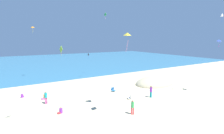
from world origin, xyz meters
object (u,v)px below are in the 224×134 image
object	(u,v)px
beach_chair_mid_beach	(130,97)
kite_yellow	(127,34)
kite_orange	(32,27)
kite_black	(88,55)
person_4	(22,96)
person_5	(133,106)
person_1	(151,91)
kite_white	(222,15)
kite_lime	(61,49)
kite_green	(105,15)
person_3	(61,111)
person_0	(46,97)
person_2	(45,97)
beach_chair_near_camera	(113,90)
kite_blue	(220,41)

from	to	relation	value
beach_chair_mid_beach	kite_yellow	xyz separation A→B (m)	(-3.71, -4.30, 8.05)
kite_orange	kite_black	bearing A→B (deg)	-26.93
beach_chair_mid_beach	kite_orange	xyz separation A→B (m)	(-9.32, 19.00, 9.96)
person_4	person_5	bearing A→B (deg)	-114.17
beach_chair_mid_beach	person_1	xyz separation A→B (m)	(2.81, -1.02, 0.68)
kite_white	kite_yellow	bearing A→B (deg)	177.06
beach_chair_mid_beach	kite_lime	bearing A→B (deg)	-42.37
person_4	kite_lime	distance (m)	9.16
person_5	kite_green	distance (m)	22.50
person_3	kite_orange	world-z (taller)	kite_orange
person_5	kite_black	distance (m)	18.70
beach_chair_mid_beach	person_0	world-z (taller)	person_0
person_2	kite_green	distance (m)	20.39
kite_orange	kite_green	xyz separation A→B (m)	(13.29, -5.00, 2.67)
beach_chair_near_camera	kite_green	xyz separation A→B (m)	(4.23, 10.10, 12.60)
person_1	person_0	bearing A→B (deg)	-21.07
person_1	kite_blue	size ratio (longest dim) A/B	1.43
person_4	kite_orange	distance (m)	15.18
person_3	person_5	world-z (taller)	person_5
beach_chair_near_camera	kite_blue	size ratio (longest dim) A/B	0.59
person_0	kite_white	xyz separation A→B (m)	(20.83, -8.93, 10.10)
person_4	kite_lime	bearing A→B (deg)	-38.29
person_1	kite_lime	size ratio (longest dim) A/B	0.92
beach_chair_mid_beach	kite_orange	bearing A→B (deg)	-45.32
person_4	kite_green	size ratio (longest dim) A/B	0.52
kite_lime	kite_white	world-z (taller)	kite_white
person_0	beach_chair_mid_beach	bearing A→B (deg)	-129.77
kite_orange	beach_chair_mid_beach	bearing A→B (deg)	-63.86
kite_black	kite_white	bearing A→B (deg)	-60.70
kite_blue	kite_white	bearing A→B (deg)	-156.28
kite_blue	kite_orange	bearing A→B (deg)	131.80
person_3	kite_white	distance (m)	23.29
beach_chair_near_camera	person_2	world-z (taller)	person_2
beach_chair_near_camera	person_2	size ratio (longest dim) A/B	0.79
person_3	kite_yellow	distance (m)	10.69
kite_green	kite_black	world-z (taller)	kite_green
kite_orange	kite_white	bearing A→B (deg)	-49.91
kite_black	beach_chair_mid_beach	bearing A→B (deg)	-90.48
beach_chair_near_camera	kite_black	size ratio (longest dim) A/B	0.62
person_0	person_3	xyz separation A→B (m)	(0.89, -3.57, -0.66)
beach_chair_near_camera	person_5	bearing A→B (deg)	-24.82
person_4	person_5	size ratio (longest dim) A/B	0.42
person_2	person_4	size ratio (longest dim) A/B	1.26
kite_lime	kite_green	distance (m)	12.43
person_2	kite_white	xyz separation A→B (m)	(20.69, -10.76, 10.71)
person_5	person_3	bearing A→B (deg)	94.82
person_1	person_3	size ratio (longest dim) A/B	2.25
kite_white	kite_yellow	size ratio (longest dim) A/B	0.70
person_2	kite_orange	bearing A→B (deg)	-98.57
kite_lime	kite_yellow	world-z (taller)	kite_yellow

